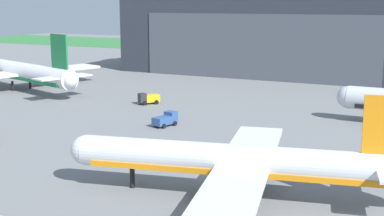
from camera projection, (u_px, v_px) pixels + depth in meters
The scene contains 6 objects.
ground_plane at pixel (218, 173), 64.44m from camera, with size 440.00×440.00×0.00m, color slate.
maintenance_hangar at pixel (273, 35), 152.30m from camera, with size 85.11×30.02×22.98m.
airliner_near_left at pixel (238, 162), 55.96m from camera, with size 37.04×33.03×11.62m.
airliner_far_right at pixel (17, 71), 126.13m from camera, with size 47.09×42.15×13.84m.
fuel_bowser at pixel (166, 119), 88.83m from camera, with size 3.18×4.80×2.28m.
pushback_tractor at pixel (148, 98), 107.82m from camera, with size 3.95×4.44×2.32m.
Camera 1 is at (24.50, -56.61, 20.51)m, focal length 49.55 mm.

